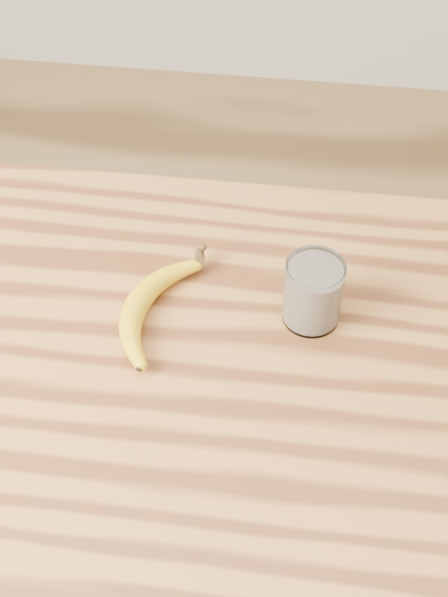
# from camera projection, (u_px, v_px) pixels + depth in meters

# --- Properties ---
(room) EXTENTS (4.04, 4.04, 2.70)m
(room) POSITION_uv_depth(u_px,v_px,m) (188.00, 83.00, 0.65)
(room) COLOR olive
(room) RESTS_ON ground
(table) EXTENTS (1.20, 0.80, 0.90)m
(table) POSITION_uv_depth(u_px,v_px,m) (202.00, 457.00, 1.09)
(table) COLOR #AD6F35
(table) RESTS_ON ground
(smoothie_glass) EXTENTS (0.08, 0.08, 0.09)m
(smoothie_glass) POSITION_uv_depth(u_px,v_px,m) (313.00, 293.00, 1.05)
(smoothie_glass) COLOR white
(smoothie_glass) RESTS_ON table
(banana) EXTENTS (0.16, 0.28, 0.03)m
(banana) POSITION_uv_depth(u_px,v_px,m) (137.00, 303.00, 1.08)
(banana) COLOR gold
(banana) RESTS_ON table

